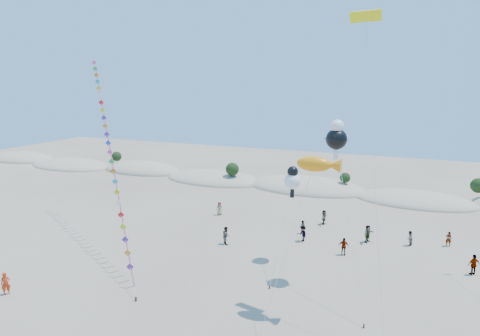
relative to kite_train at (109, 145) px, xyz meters
The scene contains 8 objects.
dune_ridge 33.83m from the kite_train, 61.77° to the left, with size 145.30×11.49×5.57m.
kite_train is the anchor object (origin of this frame).
fish_kite 23.63m from the kite_train, 14.12° to the right, with size 4.04×5.68×11.52m.
cartoon_kite_low 19.25m from the kite_train, ahead, with size 1.51×7.14×9.00m.
cartoon_kite_high 23.24m from the kite_train, ahead, with size 4.55×7.38×13.60m.
parafoil_kite 27.31m from the kite_train, ahead, with size 4.22×7.56×21.28m.
flyer_foreground 15.86m from the kite_train, 90.02° to the right, with size 0.67×0.44×1.84m, color red.
beachgoers 24.93m from the kite_train, 20.95° to the left, with size 28.55×11.26×1.87m.
Camera 1 is at (13.99, -15.92, 16.41)m, focal length 30.00 mm.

